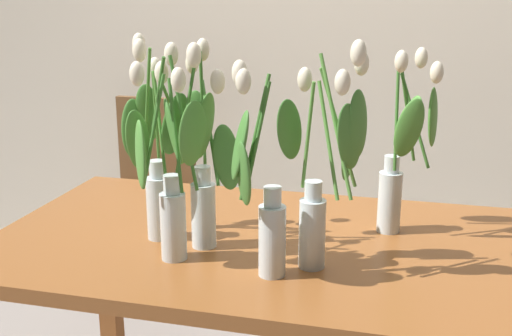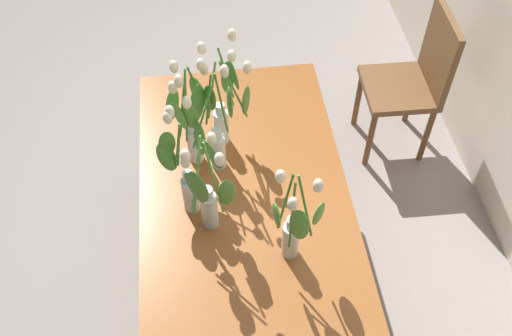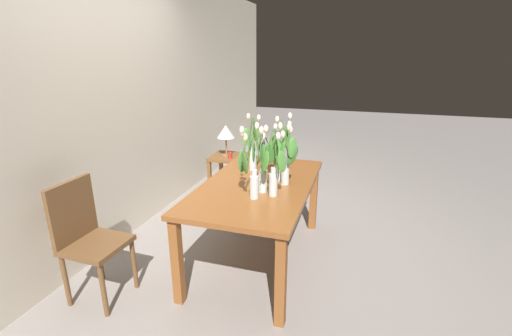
{
  "view_description": "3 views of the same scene",
  "coord_description": "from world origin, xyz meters",
  "px_view_note": "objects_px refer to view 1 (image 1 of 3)",
  "views": [
    {
      "loc": [
        0.36,
        -1.61,
        1.42
      ],
      "look_at": [
        -0.03,
        -0.07,
        0.97
      ],
      "focal_mm": 43.52,
      "sensor_mm": 36.0,
      "label": 1
    },
    {
      "loc": [
        1.51,
        -0.14,
        2.74
      ],
      "look_at": [
        0.04,
        0.04,
        0.95
      ],
      "focal_mm": 40.79,
      "sensor_mm": 36.0,
      "label": 2
    },
    {
      "loc": [
        -2.68,
        -0.82,
        1.81
      ],
      "look_at": [
        -0.1,
        -0.02,
        0.91
      ],
      "focal_mm": 24.57,
      "sensor_mm": 36.0,
      "label": 3
    }
  ],
  "objects_px": {
    "tulip_vase_3": "(263,209)",
    "tulip_vase_4": "(401,163)",
    "tulip_vase_1": "(170,175)",
    "dining_chair": "(149,183)",
    "tulip_vase_2": "(201,175)",
    "tulip_vase_5": "(324,178)",
    "tulip_vase_0": "(159,159)",
    "dining_table": "(272,268)"
  },
  "relations": [
    {
      "from": "tulip_vase_1",
      "to": "tulip_vase_3",
      "type": "distance_m",
      "value": 0.26
    },
    {
      "from": "tulip_vase_1",
      "to": "tulip_vase_4",
      "type": "height_order",
      "value": "tulip_vase_1"
    },
    {
      "from": "dining_table",
      "to": "tulip_vase_2",
      "type": "height_order",
      "value": "tulip_vase_2"
    },
    {
      "from": "tulip_vase_3",
      "to": "dining_chair",
      "type": "xyz_separation_m",
      "value": [
        -0.89,
        1.31,
        -0.4
      ]
    },
    {
      "from": "tulip_vase_0",
      "to": "tulip_vase_5",
      "type": "bearing_deg",
      "value": -12.56
    },
    {
      "from": "tulip_vase_1",
      "to": "dining_chair",
      "type": "distance_m",
      "value": 1.49
    },
    {
      "from": "tulip_vase_2",
      "to": "tulip_vase_5",
      "type": "distance_m",
      "value": 0.34
    },
    {
      "from": "tulip_vase_3",
      "to": "dining_table",
      "type": "bearing_deg",
      "value": 97.49
    },
    {
      "from": "tulip_vase_1",
      "to": "tulip_vase_2",
      "type": "distance_m",
      "value": 0.11
    },
    {
      "from": "dining_table",
      "to": "tulip_vase_5",
      "type": "distance_m",
      "value": 0.4
    },
    {
      "from": "dining_table",
      "to": "dining_chair",
      "type": "relative_size",
      "value": 1.72
    },
    {
      "from": "tulip_vase_1",
      "to": "dining_chair",
      "type": "xyz_separation_m",
      "value": [
        -0.63,
        1.27,
        -0.45
      ]
    },
    {
      "from": "tulip_vase_0",
      "to": "tulip_vase_4",
      "type": "bearing_deg",
      "value": 16.33
    },
    {
      "from": "dining_table",
      "to": "tulip_vase_5",
      "type": "height_order",
      "value": "tulip_vase_5"
    },
    {
      "from": "dining_chair",
      "to": "tulip_vase_0",
      "type": "bearing_deg",
      "value": -64.1
    },
    {
      "from": "tulip_vase_2",
      "to": "tulip_vase_3",
      "type": "height_order",
      "value": "tulip_vase_2"
    },
    {
      "from": "tulip_vase_1",
      "to": "tulip_vase_0",
      "type": "bearing_deg",
      "value": 121.36
    },
    {
      "from": "tulip_vase_2",
      "to": "dining_chair",
      "type": "xyz_separation_m",
      "value": [
        -0.68,
        1.17,
        -0.43
      ]
    },
    {
      "from": "dining_table",
      "to": "tulip_vase_1",
      "type": "height_order",
      "value": "tulip_vase_1"
    },
    {
      "from": "tulip_vase_1",
      "to": "tulip_vase_5",
      "type": "height_order",
      "value": "tulip_vase_5"
    },
    {
      "from": "tulip_vase_3",
      "to": "tulip_vase_2",
      "type": "bearing_deg",
      "value": 145.44
    },
    {
      "from": "tulip_vase_2",
      "to": "tulip_vase_3",
      "type": "distance_m",
      "value": 0.25
    },
    {
      "from": "tulip_vase_0",
      "to": "tulip_vase_1",
      "type": "height_order",
      "value": "tulip_vase_0"
    },
    {
      "from": "tulip_vase_2",
      "to": "tulip_vase_5",
      "type": "bearing_deg",
      "value": -8.0
    },
    {
      "from": "tulip_vase_0",
      "to": "tulip_vase_2",
      "type": "distance_m",
      "value": 0.16
    },
    {
      "from": "tulip_vase_0",
      "to": "dining_table",
      "type": "bearing_deg",
      "value": 8.52
    },
    {
      "from": "tulip_vase_3",
      "to": "tulip_vase_4",
      "type": "relative_size",
      "value": 1.0
    },
    {
      "from": "tulip_vase_0",
      "to": "tulip_vase_4",
      "type": "distance_m",
      "value": 0.69
    },
    {
      "from": "dining_table",
      "to": "tulip_vase_0",
      "type": "relative_size",
      "value": 2.79
    },
    {
      "from": "tulip_vase_4",
      "to": "tulip_vase_5",
      "type": "height_order",
      "value": "tulip_vase_5"
    },
    {
      "from": "tulip_vase_2",
      "to": "dining_table",
      "type": "bearing_deg",
      "value": 32.05
    },
    {
      "from": "tulip_vase_0",
      "to": "dining_chair",
      "type": "relative_size",
      "value": 0.62
    },
    {
      "from": "tulip_vase_0",
      "to": "tulip_vase_3",
      "type": "distance_m",
      "value": 0.41
    },
    {
      "from": "tulip_vase_3",
      "to": "tulip_vase_4",
      "type": "xyz_separation_m",
      "value": [
        0.31,
        0.39,
        0.03
      ]
    },
    {
      "from": "tulip_vase_0",
      "to": "dining_chair",
      "type": "height_order",
      "value": "tulip_vase_0"
    },
    {
      "from": "dining_table",
      "to": "tulip_vase_3",
      "type": "bearing_deg",
      "value": -82.51
    },
    {
      "from": "tulip_vase_1",
      "to": "tulip_vase_5",
      "type": "xyz_separation_m",
      "value": [
        0.39,
        0.05,
        0.0
      ]
    },
    {
      "from": "tulip_vase_3",
      "to": "tulip_vase_5",
      "type": "bearing_deg",
      "value": 35.1
    },
    {
      "from": "tulip_vase_3",
      "to": "tulip_vase_5",
      "type": "relative_size",
      "value": 0.92
    },
    {
      "from": "tulip_vase_2",
      "to": "tulip_vase_1",
      "type": "bearing_deg",
      "value": -116.94
    },
    {
      "from": "dining_chair",
      "to": "tulip_vase_1",
      "type": "bearing_deg",
      "value": -63.39
    },
    {
      "from": "tulip_vase_0",
      "to": "tulip_vase_2",
      "type": "xyz_separation_m",
      "value": [
        0.14,
        -0.06,
        -0.02
      ]
    }
  ]
}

